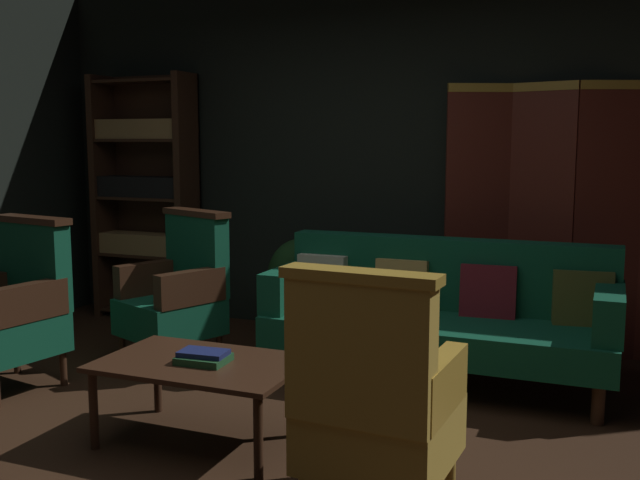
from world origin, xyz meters
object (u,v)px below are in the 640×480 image
(bookshelf, at_px, (146,194))
(armchair_gilt_accent, at_px, (375,402))
(velvet_couch, at_px, (441,309))
(potted_plant, at_px, (300,283))
(book_navy_cloth, at_px, (204,353))
(book_green_cloth, at_px, (204,359))
(coffee_table, at_px, (201,370))
(armchair_wing_right, at_px, (178,293))
(folding_screen, at_px, (574,217))
(armchair_wing_left, at_px, (13,309))

(bookshelf, height_order, armchair_gilt_accent, bookshelf)
(velvet_couch, relative_size, armchair_gilt_accent, 2.04)
(bookshelf, height_order, potted_plant, bookshelf)
(bookshelf, xyz_separation_m, potted_plant, (1.52, -0.23, -0.61))
(book_navy_cloth, bearing_deg, book_green_cloth, -90.00)
(coffee_table, bearing_deg, book_navy_cloth, -36.86)
(velvet_couch, distance_m, book_green_cloth, 1.66)
(armchair_wing_right, xyz_separation_m, potted_plant, (0.53, 0.84, -0.04))
(velvet_couch, bearing_deg, potted_plant, 156.56)
(book_navy_cloth, bearing_deg, coffee_table, 143.14)
(velvet_couch, height_order, potted_plant, velvet_couch)
(folding_screen, relative_size, book_green_cloth, 7.94)
(folding_screen, bearing_deg, armchair_gilt_accent, -102.30)
(armchair_wing_right, bearing_deg, coffee_table, -52.33)
(coffee_table, relative_size, book_green_cloth, 4.18)
(armchair_gilt_accent, xyz_separation_m, book_navy_cloth, (-1.01, 0.39, -0.02))
(folding_screen, height_order, book_green_cloth, folding_screen)
(book_green_cloth, bearing_deg, bookshelf, 130.44)
(coffee_table, height_order, armchair_wing_right, armchair_wing_right)
(coffee_table, distance_m, book_navy_cloth, 0.10)
(armchair_wing_left, bearing_deg, coffee_table, -11.39)
(folding_screen, xyz_separation_m, armchair_wing_left, (-3.11, -1.93, -0.50))
(armchair_wing_left, height_order, book_green_cloth, armchair_wing_left)
(coffee_table, xyz_separation_m, armchair_wing_right, (-0.82, 1.07, 0.12))
(bookshelf, xyz_separation_m, armchair_wing_right, (0.99, -1.07, -0.57))
(velvet_couch, distance_m, coffee_table, 1.66)
(armchair_wing_right, bearing_deg, armchair_wing_left, -131.52)
(folding_screen, bearing_deg, armchair_wing_right, -154.42)
(velvet_couch, xyz_separation_m, potted_plant, (-1.18, 0.51, -0.01))
(folding_screen, distance_m, potted_plant, 2.01)
(velvet_couch, relative_size, armchair_wing_right, 2.04)
(armchair_wing_right, relative_size, book_navy_cloth, 4.46)
(folding_screen, xyz_separation_m, armchair_gilt_accent, (-0.58, -2.64, -0.50))
(bookshelf, distance_m, potted_plant, 1.65)
(armchair_gilt_accent, xyz_separation_m, book_green_cloth, (-1.01, 0.39, -0.05))
(bookshelf, relative_size, coffee_table, 2.05)
(armchair_wing_right, distance_m, book_green_cloth, 1.38)
(potted_plant, bearing_deg, book_navy_cloth, -80.48)
(coffee_table, relative_size, book_navy_cloth, 4.29)
(velvet_couch, xyz_separation_m, book_green_cloth, (-0.86, -1.42, -0.02))
(armchair_gilt_accent, height_order, book_green_cloth, armchair_gilt_accent)
(armchair_wing_right, bearing_deg, velvet_couch, 10.87)
(armchair_wing_right, bearing_deg, book_green_cloth, -51.96)
(velvet_couch, height_order, armchair_wing_right, armchair_wing_right)
(potted_plant, bearing_deg, bookshelf, 171.48)
(armchair_wing_left, distance_m, armchair_wing_right, 1.02)
(bookshelf, xyz_separation_m, armchair_wing_left, (0.31, -1.83, -0.57))
(velvet_couch, relative_size, book_navy_cloth, 9.09)
(bookshelf, xyz_separation_m, coffee_table, (1.81, -2.14, -0.68))
(bookshelf, relative_size, potted_plant, 2.63)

